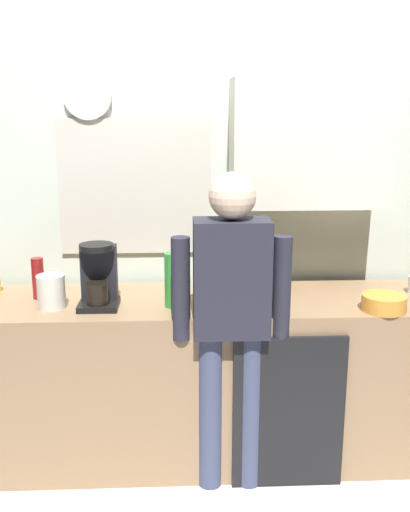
{
  "coord_description": "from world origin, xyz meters",
  "views": [
    {
      "loc": [
        -0.25,
        -2.65,
        1.86
      ],
      "look_at": [
        -0.11,
        0.25,
        1.15
      ],
      "focal_mm": 41.06,
      "sensor_mm": 36.0,
      "label": 1
    }
  ],
  "objects": [
    {
      "name": "ground_plane",
      "position": [
        0.0,
        0.0,
        0.0
      ],
      "size": [
        8.0,
        8.0,
        0.0
      ],
      "primitive_type": "plane",
      "color": "silver"
    },
    {
      "name": "kitchen_counter",
      "position": [
        0.0,
        0.3,
        0.45
      ],
      "size": [
        2.79,
        0.64,
        0.9
      ],
      "primitive_type": "cube",
      "color": "#937251",
      "rests_on": "ground_plane"
    },
    {
      "name": "dishwasher_panel",
      "position": [
        0.29,
        -0.03,
        0.4
      ],
      "size": [
        0.56,
        0.02,
        0.81
      ],
      "primitive_type": "cube",
      "color": "black",
      "rests_on": "ground_plane"
    },
    {
      "name": "back_wall_assembly",
      "position": [
        0.05,
        0.7,
        1.36
      ],
      "size": [
        4.39,
        0.42,
        2.6
      ],
      "color": "silver",
      "rests_on": "ground_plane"
    },
    {
      "name": "coffee_maker",
      "position": [
        -0.65,
        0.22,
        1.05
      ],
      "size": [
        0.2,
        0.2,
        0.33
      ],
      "color": "black",
      "rests_on": "kitchen_counter"
    },
    {
      "name": "bottle_red_vinegar",
      "position": [
        -0.99,
        0.36,
        1.01
      ],
      "size": [
        0.06,
        0.06,
        0.22
      ],
      "primitive_type": "cylinder",
      "color": "maroon",
      "rests_on": "kitchen_counter"
    },
    {
      "name": "bottle_clear_soda",
      "position": [
        -0.28,
        0.19,
        1.04
      ],
      "size": [
        0.09,
        0.09,
        0.28
      ],
      "primitive_type": "cylinder",
      "color": "#2D8C33",
      "rests_on": "kitchen_counter"
    },
    {
      "name": "bottle_green_wine",
      "position": [
        -0.05,
        0.32,
        1.05
      ],
      "size": [
        0.07,
        0.07,
        0.3
      ],
      "primitive_type": "cylinder",
      "color": "#195923",
      "rests_on": "kitchen_counter"
    },
    {
      "name": "cup_blue_mug",
      "position": [
        0.28,
        0.46,
        0.95
      ],
      "size": [
        0.08,
        0.08,
        0.1
      ],
      "primitive_type": "cylinder",
      "color": "#3351B2",
      "rests_on": "kitchen_counter"
    },
    {
      "name": "mixing_bowl",
      "position": [
        0.77,
        0.08,
        0.94
      ],
      "size": [
        0.22,
        0.22,
        0.08
      ],
      "primitive_type": "cylinder",
      "color": "orange",
      "rests_on": "kitchen_counter"
    },
    {
      "name": "potted_plant",
      "position": [
        0.08,
        0.38,
        1.03
      ],
      "size": [
        0.15,
        0.15,
        0.23
      ],
      "color": "#9E5638",
      "rests_on": "kitchen_counter"
    },
    {
      "name": "dish_soap",
      "position": [
        0.05,
        0.52,
        0.98
      ],
      "size": [
        0.06,
        0.06,
        0.18
      ],
      "color": "green",
      "rests_on": "kitchen_counter"
    },
    {
      "name": "storage_canister",
      "position": [
        -0.89,
        0.2,
        0.98
      ],
      "size": [
        0.14,
        0.14,
        0.17
      ],
      "primitive_type": "cylinder",
      "color": "silver",
      "rests_on": "kitchen_counter"
    },
    {
      "name": "person_at_sink",
      "position": [
        0.0,
        0.0,
        0.95
      ],
      "size": [
        0.57,
        0.22,
        1.6
      ],
      "rotation": [
        0.0,
        0.0,
        -0.04
      ],
      "color": "#3F4766",
      "rests_on": "ground_plane"
    }
  ]
}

